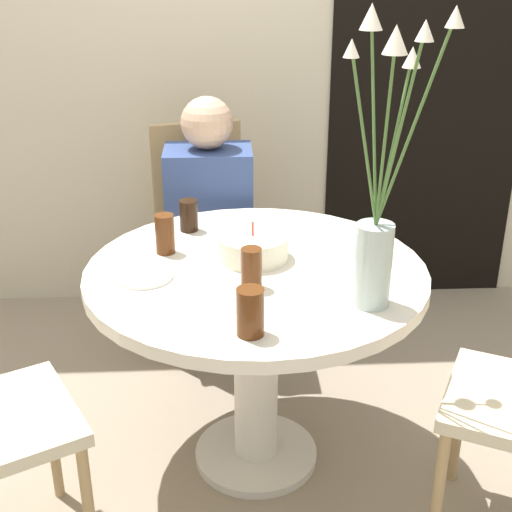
# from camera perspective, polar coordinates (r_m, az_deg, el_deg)

# --- Properties ---
(ground_plane) EXTENTS (16.00, 16.00, 0.00)m
(ground_plane) POSITION_cam_1_polar(r_m,az_deg,el_deg) (2.56, 0.00, -15.74)
(ground_plane) COLOR gray
(wall_back) EXTENTS (8.00, 0.05, 2.60)m
(wall_back) POSITION_cam_1_polar(r_m,az_deg,el_deg) (3.24, -1.24, 18.12)
(wall_back) COLOR beige
(wall_back) RESTS_ON ground_plane
(doorway_panel) EXTENTS (0.90, 0.01, 2.05)m
(doorway_panel) POSITION_cam_1_polar(r_m,az_deg,el_deg) (3.39, 13.71, 13.03)
(doorway_panel) COLOR black
(doorway_panel) RESTS_ON ground_plane
(dining_table) EXTENTS (1.05, 1.05, 0.72)m
(dining_table) POSITION_cam_1_polar(r_m,az_deg,el_deg) (2.24, 0.00, -4.51)
(dining_table) COLOR silver
(dining_table) RESTS_ON ground_plane
(chair_near_front) EXTENTS (0.47, 0.47, 0.94)m
(chair_near_front) POSITION_cam_1_polar(r_m,az_deg,el_deg) (3.04, -4.29, 2.78)
(chair_near_front) COLOR beige
(chair_near_front) RESTS_ON ground_plane
(birthday_cake) EXTENTS (0.22, 0.22, 0.12)m
(birthday_cake) POSITION_cam_1_polar(r_m,az_deg,el_deg) (2.22, -0.27, 0.73)
(birthday_cake) COLOR white
(birthday_cake) RESTS_ON dining_table
(flower_vase) EXTENTS (0.27, 0.25, 0.78)m
(flower_vase) POSITION_cam_1_polar(r_m,az_deg,el_deg) (1.88, 9.81, 3.74)
(flower_vase) COLOR #B2C6C1
(flower_vase) RESTS_ON dining_table
(side_plate) EXTENTS (0.17, 0.17, 0.01)m
(side_plate) POSITION_cam_1_polar(r_m,az_deg,el_deg) (2.13, -8.92, -1.62)
(side_plate) COLOR white
(side_plate) RESTS_ON dining_table
(drink_glass_0) EXTENTS (0.06, 0.06, 0.13)m
(drink_glass_0) POSITION_cam_1_polar(r_m,az_deg,el_deg) (2.27, -7.30, 1.76)
(drink_glass_0) COLOR #51280F
(drink_glass_0) RESTS_ON dining_table
(drink_glass_1) EXTENTS (0.06, 0.06, 0.11)m
(drink_glass_1) POSITION_cam_1_polar(r_m,az_deg,el_deg) (2.44, -5.41, 3.25)
(drink_glass_1) COLOR black
(drink_glass_1) RESTS_ON dining_table
(drink_glass_2) EXTENTS (0.06, 0.06, 0.12)m
(drink_glass_2) POSITION_cam_1_polar(r_m,az_deg,el_deg) (2.02, -0.37, -0.99)
(drink_glass_2) COLOR #51280F
(drink_glass_2) RESTS_ON dining_table
(drink_glass_3) EXTENTS (0.07, 0.07, 0.13)m
(drink_glass_3) POSITION_cam_1_polar(r_m,az_deg,el_deg) (1.79, -0.46, -4.50)
(drink_glass_3) COLOR #51280F
(drink_glass_3) RESTS_ON dining_table
(person_guest) EXTENTS (0.34, 0.24, 1.10)m
(person_guest) POSITION_cam_1_polar(r_m,az_deg,el_deg) (2.90, -3.68, 1.28)
(person_guest) COLOR #383333
(person_guest) RESTS_ON ground_plane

